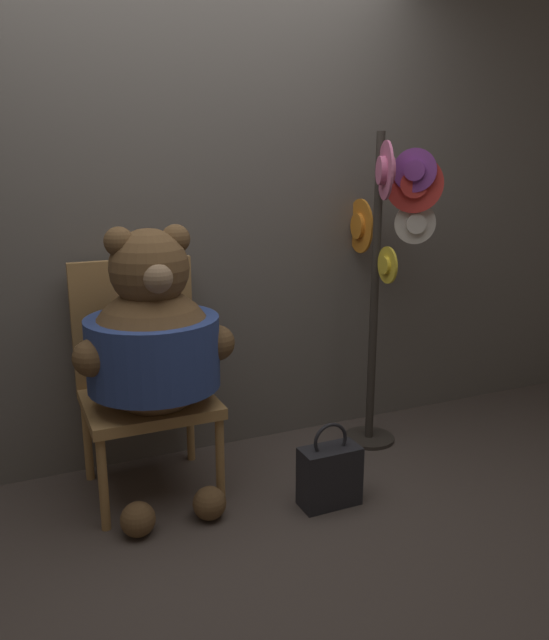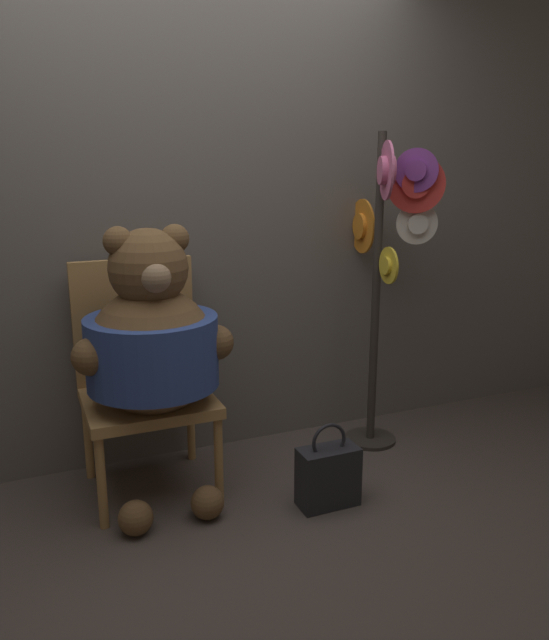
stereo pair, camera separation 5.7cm
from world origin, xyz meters
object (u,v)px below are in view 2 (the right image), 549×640
at_px(teddy_bear, 152,343).
at_px(handbag_on_ground, 328,475).
at_px(chair, 143,372).
at_px(hat_display_rack, 387,251).

distance_m(teddy_bear, handbag_on_ground, 0.98).
bearing_deg(chair, handbag_on_ground, -37.60).
bearing_deg(handbag_on_ground, teddy_bear, 152.92).
xyz_separation_m(chair, handbag_on_ground, (0.70, -0.54, -0.41)).
xyz_separation_m(chair, teddy_bear, (0.01, -0.19, 0.19)).
height_order(chair, hat_display_rack, hat_display_rack).
distance_m(chair, hat_display_rack, 1.37).
xyz_separation_m(teddy_bear, hat_display_rack, (1.26, 0.12, 0.32)).
bearing_deg(chair, hat_display_rack, -2.99).
distance_m(teddy_bear, hat_display_rack, 1.31).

